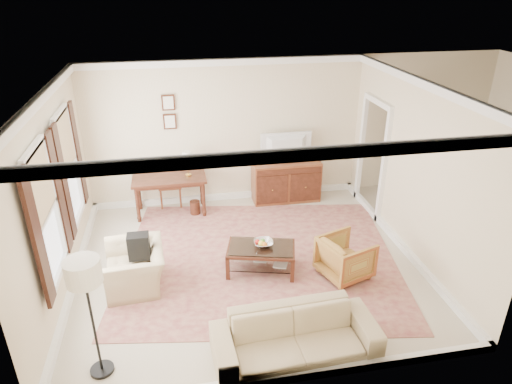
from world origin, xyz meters
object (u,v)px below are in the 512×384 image
object	(u,v)px
writing_desk	(170,182)
coffee_table	(261,252)
sideboard	(286,181)
club_armchair	(135,261)
sofa	(296,330)
tv	(287,139)
striped_armchair	(346,256)

from	to	relation	value
writing_desk	coffee_table	distance (m)	2.67
sideboard	club_armchair	world-z (taller)	club_armchair
writing_desk	club_armchair	size ratio (longest dim) A/B	1.43
writing_desk	club_armchair	world-z (taller)	club_armchair
sideboard	sofa	world-z (taller)	sideboard
tv	sofa	distance (m)	4.47
striped_armchair	coffee_table	bearing A→B (deg)	54.51
coffee_table	striped_armchair	bearing A→B (deg)	-16.18
writing_desk	tv	size ratio (longest dim) A/B	1.42
sideboard	club_armchair	bearing A→B (deg)	-140.11
writing_desk	coffee_table	xyz separation A→B (m)	(1.37, -2.27, -0.32)
sofa	coffee_table	bearing A→B (deg)	89.45
writing_desk	striped_armchair	size ratio (longest dim) A/B	1.94
coffee_table	sofa	xyz separation A→B (m)	(0.07, -1.85, 0.06)
sideboard	tv	xyz separation A→B (m)	(0.00, -0.02, 0.92)
sideboard	striped_armchair	xyz separation A→B (m)	(0.26, -2.80, -0.06)
tv	sofa	xyz separation A→B (m)	(-0.94, -4.26, -0.95)
striped_armchair	club_armchair	size ratio (longest dim) A/B	0.74
tv	striped_armchair	bearing A→B (deg)	95.32
club_armchair	striped_armchair	bearing A→B (deg)	80.00
writing_desk	striped_armchair	world-z (taller)	writing_desk
sideboard	club_armchair	distance (m)	3.84
coffee_table	striped_armchair	xyz separation A→B (m)	(1.26, -0.37, 0.02)
tv	coffee_table	world-z (taller)	tv
club_armchair	sofa	distance (m)	2.71
striped_armchair	sideboard	bearing A→B (deg)	-14.03
coffee_table	sofa	distance (m)	1.85
club_armchair	sofa	xyz separation A→B (m)	(2.00, -1.82, -0.03)
writing_desk	coffee_table	size ratio (longest dim) A/B	1.20
tv	writing_desk	bearing A→B (deg)	3.28
striped_armchair	sofa	xyz separation A→B (m)	(-1.20, -1.48, 0.04)
tv	sofa	bearing A→B (deg)	77.57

